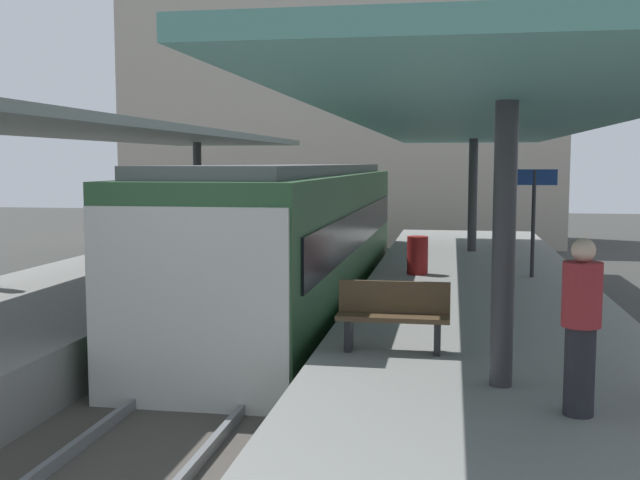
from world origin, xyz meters
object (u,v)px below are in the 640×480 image
commuter_train (297,238)px  platform_sign (534,198)px  platform_bench (393,314)px  litter_bin (418,255)px  passenger_mid_platform (581,324)px

commuter_train → platform_sign: (4.91, 0.07, 0.90)m
platform_bench → litter_bin: (0.00, 6.72, -0.06)m
commuter_train → litter_bin: size_ratio=17.67×
platform_bench → passenger_mid_platform: (1.89, -2.19, 0.40)m
platform_sign → passenger_mid_platform: bearing=-92.9°
commuter_train → platform_bench: (2.56, -6.63, -0.26)m
litter_bin → commuter_train: bearing=-177.9°
commuter_train → platform_bench: bearing=-68.9°
commuter_train → platform_sign: 4.99m
commuter_train → litter_bin: commuter_train is taller
platform_sign → litter_bin: platform_sign is taller
commuter_train → platform_bench: size_ratio=10.09×
litter_bin → passenger_mid_platform: 9.12m
platform_sign → passenger_mid_platform: size_ratio=1.33×
litter_bin → platform_sign: bearing=-0.7°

